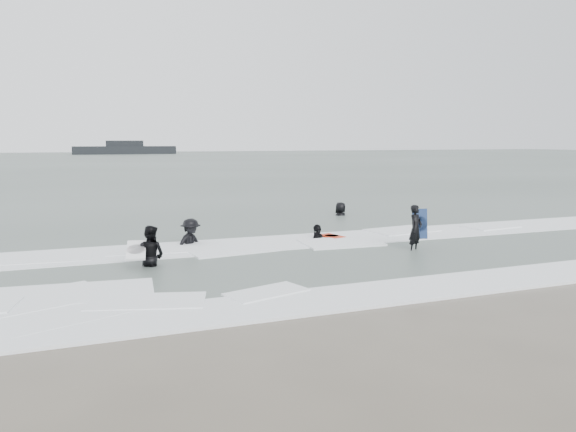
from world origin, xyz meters
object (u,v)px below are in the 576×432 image
object	(u,v)px
surfer_breaker	(191,246)
surfer_right_far	(341,216)
vessel_horizon	(125,149)
surfer_wading	(151,267)
surfer_centre	(415,252)
surfer_right_near	(318,240)

from	to	relation	value
surfer_breaker	surfer_right_far	xyz separation A→B (m)	(7.85, 4.83, 0.00)
surfer_breaker	vessel_horizon	distance (m)	126.57
surfer_wading	vessel_horizon	world-z (taller)	vessel_horizon
surfer_wading	vessel_horizon	size ratio (longest dim) A/B	0.07
surfer_centre	surfer_breaker	xyz separation A→B (m)	(-6.40, 3.45, 0.00)
surfer_centre	vessel_horizon	size ratio (longest dim) A/B	0.06
surfer_wading	surfer_breaker	xyz separation A→B (m)	(1.63, 2.71, 0.00)
surfer_wading	vessel_horizon	distance (m)	129.38
surfer_right_near	vessel_horizon	size ratio (longest dim) A/B	0.07
surfer_breaker	surfer_right_far	bearing A→B (deg)	-0.89
surfer_breaker	vessel_horizon	bearing A→B (deg)	53.87
surfer_breaker	surfer_centre	bearing A→B (deg)	-60.84
surfer_breaker	surfer_right_near	world-z (taller)	surfer_breaker
surfer_wading	vessel_horizon	xyz separation A→B (m)	(9.62, 129.02, 1.25)
surfer_wading	surfer_right_near	bearing A→B (deg)	-120.46
vessel_horizon	surfer_breaker	bearing A→B (deg)	-93.62
surfer_breaker	vessel_horizon	xyz separation A→B (m)	(7.98, 126.31, 1.25)
surfer_wading	surfer_right_near	xyz separation A→B (m)	(6.04, 2.30, 0.00)
surfer_right_near	surfer_right_far	size ratio (longest dim) A/B	0.94
surfer_wading	surfer_breaker	world-z (taller)	surfer_breaker
surfer_wading	surfer_right_far	bearing A→B (deg)	-102.86
surfer_breaker	surfer_right_near	distance (m)	4.42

